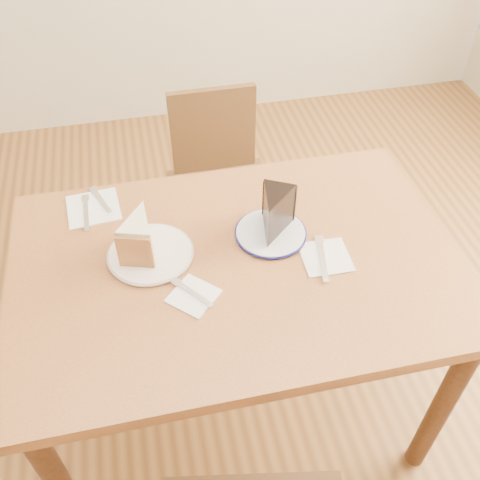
% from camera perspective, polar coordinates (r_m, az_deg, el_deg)
% --- Properties ---
extents(ground, '(4.00, 4.00, 0.00)m').
position_cam_1_polar(ground, '(2.05, -0.29, -16.60)').
color(ground, '#4E2F14').
rests_on(ground, ground).
extents(table, '(1.20, 0.80, 0.75)m').
position_cam_1_polar(table, '(1.51, -0.38, -4.74)').
color(table, brown).
rests_on(table, ground).
extents(chair_far, '(0.40, 0.40, 0.81)m').
position_cam_1_polar(chair_far, '(2.15, -2.10, 5.86)').
color(chair_far, '#351F0F').
rests_on(chair_far, ground).
extents(plate_cream, '(0.22, 0.22, 0.01)m').
position_cam_1_polar(plate_cream, '(1.47, -9.51, -1.46)').
color(plate_cream, white).
rests_on(plate_cream, table).
extents(plate_navy, '(0.19, 0.19, 0.01)m').
position_cam_1_polar(plate_navy, '(1.50, 3.28, 0.74)').
color(plate_navy, white).
rests_on(plate_navy, table).
extents(carrot_cake, '(0.12, 0.15, 0.10)m').
position_cam_1_polar(carrot_cake, '(1.44, -10.52, 0.63)').
color(carrot_cake, '#F3E6C9').
rests_on(carrot_cake, plate_cream).
extents(chocolate_cake, '(0.14, 0.16, 0.12)m').
position_cam_1_polar(chocolate_cake, '(1.46, 3.60, 2.52)').
color(chocolate_cake, black).
rests_on(chocolate_cake, plate_navy).
extents(napkin_cream, '(0.15, 0.15, 0.00)m').
position_cam_1_polar(napkin_cream, '(1.36, -5.00, -5.95)').
color(napkin_cream, white).
rests_on(napkin_cream, table).
extents(napkin_navy, '(0.13, 0.13, 0.00)m').
position_cam_1_polar(napkin_navy, '(1.46, 9.13, -1.80)').
color(napkin_navy, white).
rests_on(napkin_navy, table).
extents(napkin_spare, '(0.16, 0.16, 0.00)m').
position_cam_1_polar(napkin_spare, '(1.64, -15.37, 3.32)').
color(napkin_spare, white).
rests_on(napkin_spare, table).
extents(fork_cream, '(0.10, 0.12, 0.00)m').
position_cam_1_polar(fork_cream, '(1.36, -5.14, -5.59)').
color(fork_cream, silver).
rests_on(fork_cream, napkin_cream).
extents(knife_navy, '(0.05, 0.17, 0.00)m').
position_cam_1_polar(knife_navy, '(1.45, 8.77, -1.94)').
color(knife_navy, silver).
rests_on(knife_navy, napkin_navy).
extents(fork_spare, '(0.06, 0.14, 0.00)m').
position_cam_1_polar(fork_spare, '(1.66, -14.61, 4.17)').
color(fork_spare, silver).
rests_on(fork_spare, napkin_spare).
extents(knife_spare, '(0.02, 0.16, 0.00)m').
position_cam_1_polar(knife_spare, '(1.63, -16.09, 2.81)').
color(knife_spare, silver).
rests_on(knife_spare, napkin_spare).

